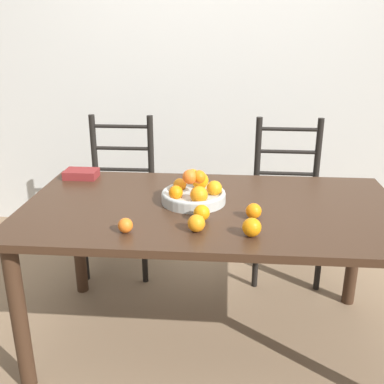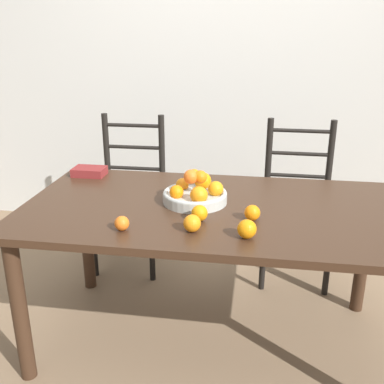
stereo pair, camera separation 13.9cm
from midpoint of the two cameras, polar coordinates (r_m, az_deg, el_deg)
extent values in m
plane|color=#7F664C|center=(2.46, 0.51, -18.03)|extent=(12.00, 12.00, 0.00)
cube|color=beige|center=(3.43, 2.46, 16.39)|extent=(8.00, 0.06, 2.60)
cube|color=#382316|center=(2.09, 0.57, -2.17)|extent=(1.76, 0.95, 0.03)
cylinder|color=#382316|center=(2.14, -22.89, -14.61)|extent=(0.07, 0.07, 0.71)
cylinder|color=#382316|center=(2.76, -15.68, -5.65)|extent=(0.07, 0.07, 0.71)
cylinder|color=#382316|center=(2.68, 18.57, -6.78)|extent=(0.07, 0.07, 0.71)
cylinder|color=#B2B7B2|center=(2.12, -1.67, -0.76)|extent=(0.30, 0.30, 0.04)
torus|color=#B2B7B2|center=(2.11, -1.68, -0.20)|extent=(0.30, 0.30, 0.02)
sphere|color=orange|center=(2.09, 0.97, 0.46)|extent=(0.07, 0.07, 0.07)
sphere|color=orange|center=(2.19, -0.79, 1.44)|extent=(0.08, 0.08, 0.08)
sphere|color=orange|center=(2.17, -3.38, 0.90)|extent=(0.06, 0.06, 0.06)
sphere|color=orange|center=(2.06, -4.00, -0.09)|extent=(0.07, 0.07, 0.07)
sphere|color=orange|center=(2.01, -1.08, -0.40)|extent=(0.08, 0.08, 0.08)
sphere|color=orange|center=(2.07, -1.01, 1.92)|extent=(0.06, 0.06, 0.06)
sphere|color=orange|center=(2.09, -1.82, 2.07)|extent=(0.06, 0.06, 0.06)
sphere|color=orange|center=(2.06, -2.22, 1.92)|extent=(0.07, 0.07, 0.07)
sphere|color=orange|center=(1.84, -10.61, -4.22)|extent=(0.06, 0.06, 0.06)
sphere|color=orange|center=(1.81, -1.64, -4.02)|extent=(0.07, 0.07, 0.07)
sphere|color=orange|center=(1.78, 5.38, -4.51)|extent=(0.08, 0.08, 0.08)
sphere|color=orange|center=(1.94, 5.82, -2.45)|extent=(0.07, 0.07, 0.07)
sphere|color=orange|center=(1.91, -0.84, -2.70)|extent=(0.07, 0.07, 0.07)
cylinder|color=black|center=(2.93, -14.85, -6.63)|extent=(0.04, 0.04, 0.47)
cylinder|color=black|center=(2.83, -7.49, -7.06)|extent=(0.04, 0.04, 0.47)
cylinder|color=black|center=(3.14, -13.23, 0.55)|extent=(0.04, 0.04, 1.00)
cylinder|color=black|center=(3.05, -6.40, 0.39)|extent=(0.04, 0.04, 1.00)
cube|color=black|center=(2.93, -10.67, -0.83)|extent=(0.42, 0.40, 0.04)
cylinder|color=black|center=(3.05, -10.01, 2.81)|extent=(0.38, 0.03, 0.02)
cylinder|color=black|center=(3.01, -10.18, 5.47)|extent=(0.38, 0.03, 0.02)
cylinder|color=black|center=(2.98, -10.35, 8.19)|extent=(0.38, 0.03, 0.02)
cylinder|color=black|center=(2.78, 6.71, -7.59)|extent=(0.04, 0.04, 0.47)
cylinder|color=black|center=(2.82, 14.54, -7.73)|extent=(0.04, 0.04, 0.47)
cylinder|color=black|center=(3.00, 6.80, 0.03)|extent=(0.04, 0.04, 1.00)
cylinder|color=black|center=(3.04, 13.98, -0.20)|extent=(0.04, 0.04, 1.00)
cube|color=black|center=(2.85, 10.68, -1.45)|extent=(0.42, 0.41, 0.04)
cylinder|color=black|center=(2.97, 10.57, 2.31)|extent=(0.38, 0.03, 0.02)
cylinder|color=black|center=(2.93, 10.75, 5.03)|extent=(0.38, 0.03, 0.02)
cylinder|color=black|center=(2.90, 10.94, 7.82)|extent=(0.38, 0.03, 0.02)
cube|color=maroon|center=(2.56, -15.40, 2.22)|extent=(0.18, 0.12, 0.04)
camera|label=1|loc=(0.07, -91.97, -0.72)|focal=42.00mm
camera|label=2|loc=(0.07, 88.03, 0.72)|focal=42.00mm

